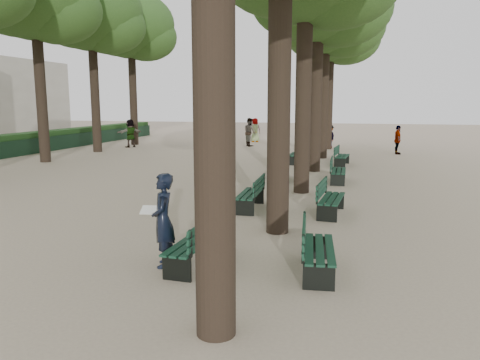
# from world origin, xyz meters

# --- Properties ---
(ground) EXTENTS (120.00, 120.00, 0.00)m
(ground) POSITION_xyz_m (0.00, 0.00, 0.00)
(ground) COLOR tan
(ground) RESTS_ON ground
(tree_central_4) EXTENTS (6.00, 6.00, 9.95)m
(tree_central_4) POSITION_xyz_m (1.50, 18.00, 7.65)
(tree_central_4) COLOR #33261C
(tree_central_4) RESTS_ON ground
(tree_central_5) EXTENTS (6.00, 6.00, 9.95)m
(tree_central_5) POSITION_xyz_m (1.50, 23.00, 7.65)
(tree_central_5) COLOR #33261C
(tree_central_5) RESTS_ON ground
(tree_far_4) EXTENTS (6.00, 6.00, 10.45)m
(tree_far_4) POSITION_xyz_m (-12.00, 18.00, 8.14)
(tree_far_4) COLOR #33261C
(tree_far_4) RESTS_ON ground
(tree_far_5) EXTENTS (6.00, 6.00, 10.45)m
(tree_far_5) POSITION_xyz_m (-12.00, 23.00, 8.14)
(tree_far_5) COLOR #33261C
(tree_far_5) RESTS_ON ground
(bench_left_0) EXTENTS (0.67, 1.83, 0.92)m
(bench_left_0) POSITION_xyz_m (0.37, 0.38, 0.27)
(bench_left_0) COLOR black
(bench_left_0) RESTS_ON ground
(bench_left_1) EXTENTS (0.62, 1.81, 0.92)m
(bench_left_1) POSITION_xyz_m (0.37, 5.15, 0.27)
(bench_left_1) COLOR black
(bench_left_1) RESTS_ON ground
(bench_left_2) EXTENTS (0.61, 1.81, 0.92)m
(bench_left_2) POSITION_xyz_m (0.37, 10.46, 0.27)
(bench_left_2) COLOR black
(bench_left_2) RESTS_ON ground
(bench_left_3) EXTENTS (0.63, 1.82, 0.92)m
(bench_left_3) POSITION_xyz_m (0.37, 15.44, 0.27)
(bench_left_3) COLOR black
(bench_left_3) RESTS_ON ground
(bench_right_0) EXTENTS (0.73, 1.84, 0.92)m
(bench_right_0) POSITION_xyz_m (2.63, 0.54, 0.27)
(bench_right_0) COLOR black
(bench_right_0) RESTS_ON ground
(bench_right_1) EXTENTS (0.72, 1.84, 0.92)m
(bench_right_1) POSITION_xyz_m (2.63, 5.02, 0.27)
(bench_right_1) COLOR black
(bench_right_1) RESTS_ON ground
(bench_right_2) EXTENTS (0.59, 1.81, 0.92)m
(bench_right_2) POSITION_xyz_m (2.63, 10.29, 0.27)
(bench_right_2) COLOR black
(bench_right_2) RESTS_ON ground
(bench_right_3) EXTENTS (0.74, 1.85, 0.92)m
(bench_right_3) POSITION_xyz_m (2.63, 15.21, 0.27)
(bench_right_3) COLOR black
(bench_right_3) RESTS_ON ground
(man_with_map) EXTENTS (0.71, 0.77, 1.74)m
(man_with_map) POSITION_xyz_m (-0.18, 0.25, 0.87)
(man_with_map) COLOR black
(man_with_map) RESTS_ON ground
(pedestrian_b) EXTENTS (0.75, 1.02, 1.54)m
(pedestrian_b) POSITION_xyz_m (1.62, 23.50, 0.77)
(pedestrian_b) COLOR #262628
(pedestrian_b) RESTS_ON ground
(pedestrian_e) EXTENTS (1.31, 1.63, 1.87)m
(pedestrian_e) POSITION_xyz_m (-11.37, 21.11, 0.93)
(pedestrian_e) COLOR #262628
(pedestrian_e) RESTS_ON ground
(pedestrian_c) EXTENTS (0.41, 1.00, 1.67)m
(pedestrian_c) POSITION_xyz_m (5.61, 20.86, 0.83)
(pedestrian_c) COLOR #262628
(pedestrian_c) RESTS_ON ground
(pedestrian_d) EXTENTS (0.95, 0.74, 1.80)m
(pedestrian_d) POSITION_xyz_m (-4.13, 27.09, 0.90)
(pedestrian_d) COLOR #262628
(pedestrian_d) RESTS_ON ground
(pedestrian_a) EXTENTS (0.85, 0.99, 1.93)m
(pedestrian_a) POSITION_xyz_m (-3.78, 23.74, 0.96)
(pedestrian_a) COLOR #262628
(pedestrian_a) RESTS_ON ground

